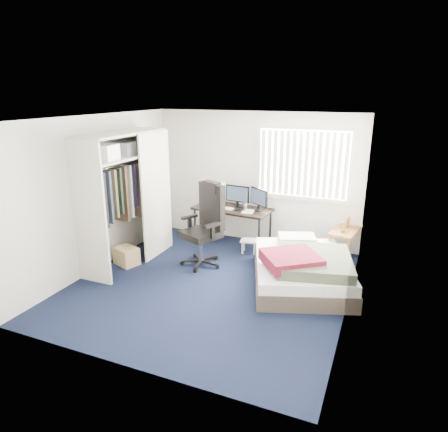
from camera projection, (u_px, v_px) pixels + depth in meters
name	position (u px, v px, depth m)	size (l,w,h in m)	color
ground	(211.00, 284.00, 6.14)	(4.20, 4.20, 0.00)	black
room_shell	(210.00, 189.00, 5.69)	(4.20, 4.20, 4.20)	silver
window_assembly	(303.00, 164.00, 7.13)	(1.72, 0.09, 1.32)	white
closet	(125.00, 186.00, 6.59)	(0.64, 1.84, 2.22)	beige
desk	(233.00, 206.00, 7.58)	(1.51, 0.80, 1.18)	black
office_chair	(205.00, 233.00, 6.75)	(0.88, 0.88, 1.41)	black
footstool	(249.00, 243.00, 7.30)	(0.34, 0.29, 0.25)	white
nightstand	(345.00, 233.00, 6.99)	(0.52, 0.84, 0.72)	brown
bed	(302.00, 268.00, 6.08)	(1.92, 2.20, 0.62)	#42372F
pine_box	(126.00, 256.00, 6.82)	(0.40, 0.30, 0.30)	tan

